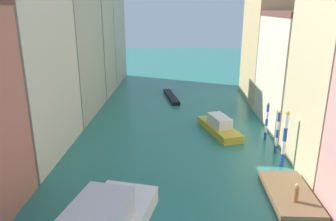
{
  "coord_description": "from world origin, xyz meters",
  "views": [
    {
      "loc": [
        0.49,
        -12.05,
        13.56
      ],
      "look_at": [
        -0.93,
        25.47,
        1.5
      ],
      "focal_mm": 34.63,
      "sensor_mm": 36.0,
      "label": 1
    }
  ],
  "objects_px": {
    "mooring_pole_1": "(277,132)",
    "motorboat_0": "(219,126)",
    "mooring_pole_2": "(267,121)",
    "mooring_pole_0": "(285,139)",
    "waterfront_dock": "(290,194)",
    "person_on_dock": "(296,193)",
    "gondola_black": "(171,97)"
  },
  "relations": [
    {
      "from": "mooring_pole_2",
      "to": "motorboat_0",
      "type": "xyz_separation_m",
      "value": [
        -4.72,
        1.83,
        -1.41
      ]
    },
    {
      "from": "mooring_pole_0",
      "to": "motorboat_0",
      "type": "relative_size",
      "value": 0.68
    },
    {
      "from": "waterfront_dock",
      "to": "motorboat_0",
      "type": "bearing_deg",
      "value": 105.86
    },
    {
      "from": "motorboat_0",
      "to": "mooring_pole_1",
      "type": "bearing_deg",
      "value": -47.93
    },
    {
      "from": "mooring_pole_0",
      "to": "mooring_pole_1",
      "type": "distance_m",
      "value": 2.72
    },
    {
      "from": "gondola_black",
      "to": "motorboat_0",
      "type": "distance_m",
      "value": 15.17
    },
    {
      "from": "person_on_dock",
      "to": "motorboat_0",
      "type": "bearing_deg",
      "value": 104.06
    },
    {
      "from": "person_on_dock",
      "to": "gondola_black",
      "type": "xyz_separation_m",
      "value": [
        -9.44,
        28.51,
        -1.0
      ]
    },
    {
      "from": "mooring_pole_1",
      "to": "motorboat_0",
      "type": "bearing_deg",
      "value": 132.07
    },
    {
      "from": "mooring_pole_1",
      "to": "motorboat_0",
      "type": "distance_m",
      "value": 7.35
    },
    {
      "from": "mooring_pole_1",
      "to": "gondola_black",
      "type": "relative_size",
      "value": 0.54
    },
    {
      "from": "person_on_dock",
      "to": "motorboat_0",
      "type": "height_order",
      "value": "person_on_dock"
    },
    {
      "from": "person_on_dock",
      "to": "mooring_pole_2",
      "type": "bearing_deg",
      "value": 85.11
    },
    {
      "from": "mooring_pole_2",
      "to": "motorboat_0",
      "type": "relative_size",
      "value": 0.54
    },
    {
      "from": "waterfront_dock",
      "to": "person_on_dock",
      "type": "relative_size",
      "value": 4.44
    },
    {
      "from": "mooring_pole_2",
      "to": "mooring_pole_1",
      "type": "bearing_deg",
      "value": -88.29
    },
    {
      "from": "mooring_pole_0",
      "to": "motorboat_0",
      "type": "distance_m",
      "value": 9.48
    },
    {
      "from": "mooring_pole_1",
      "to": "motorboat_0",
      "type": "relative_size",
      "value": 0.57
    },
    {
      "from": "mooring_pole_0",
      "to": "mooring_pole_1",
      "type": "height_order",
      "value": "mooring_pole_0"
    },
    {
      "from": "mooring_pole_1",
      "to": "gondola_black",
      "type": "bearing_deg",
      "value": 118.79
    },
    {
      "from": "mooring_pole_2",
      "to": "waterfront_dock",
      "type": "bearing_deg",
      "value": -94.97
    },
    {
      "from": "mooring_pole_2",
      "to": "motorboat_0",
      "type": "bearing_deg",
      "value": 158.78
    },
    {
      "from": "waterfront_dock",
      "to": "mooring_pole_1",
      "type": "distance_m",
      "value": 8.1
    },
    {
      "from": "person_on_dock",
      "to": "mooring_pole_2",
      "type": "height_order",
      "value": "mooring_pole_2"
    },
    {
      "from": "person_on_dock",
      "to": "mooring_pole_1",
      "type": "relative_size",
      "value": 0.32
    },
    {
      "from": "person_on_dock",
      "to": "mooring_pole_1",
      "type": "height_order",
      "value": "mooring_pole_1"
    },
    {
      "from": "mooring_pole_0",
      "to": "gondola_black",
      "type": "distance_m",
      "value": 24.51
    },
    {
      "from": "gondola_black",
      "to": "person_on_dock",
      "type": "bearing_deg",
      "value": -71.67
    },
    {
      "from": "mooring_pole_2",
      "to": "gondola_black",
      "type": "relative_size",
      "value": 0.51
    },
    {
      "from": "mooring_pole_0",
      "to": "mooring_pole_2",
      "type": "relative_size",
      "value": 1.25
    },
    {
      "from": "person_on_dock",
      "to": "mooring_pole_0",
      "type": "distance_m",
      "value": 6.7
    },
    {
      "from": "person_on_dock",
      "to": "motorboat_0",
      "type": "distance_m",
      "value": 14.96
    }
  ]
}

